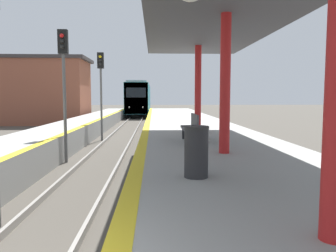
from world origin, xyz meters
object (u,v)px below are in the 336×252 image
at_px(trash_bin, 196,152).
at_px(bench, 191,127).
at_px(signal_mid, 64,71).
at_px(signal_far, 101,80).
at_px(train, 140,99).

height_order(trash_bin, bench, trash_bin).
distance_m(signal_mid, signal_far, 6.40).
relative_size(signal_far, bench, 3.03).
height_order(train, signal_far, signal_far).
distance_m(train, bench, 36.92).
relative_size(signal_mid, signal_far, 1.00).
distance_m(train, signal_mid, 35.02).
bearing_deg(trash_bin, signal_mid, 122.09).
relative_size(train, trash_bin, 22.40).
relative_size(train, signal_mid, 4.25).
relative_size(train, signal_far, 4.25).
bearing_deg(signal_mid, train, 87.71).
height_order(signal_mid, signal_far, same).
xyz_separation_m(signal_mid, trash_bin, (4.20, -6.70, -1.98)).
relative_size(signal_mid, bench, 3.03).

